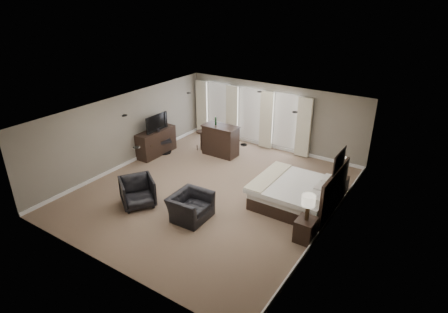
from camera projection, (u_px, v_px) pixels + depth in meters
The scene contains 16 objects.
room at pixel (211, 154), 11.48m from camera, with size 7.60×8.60×2.64m.
window_bay at pixel (249, 116), 15.15m from camera, with size 5.25×0.20×2.30m.
bed at pixel (297, 183), 10.95m from camera, with size 2.27×2.17×1.45m, color silver.
nightstand_near at pixel (305, 230), 9.57m from camera, with size 0.46×0.57×0.62m, color black.
nightstand_far at pixel (340, 185), 11.79m from camera, with size 0.40×0.49×0.53m, color black.
lamp_near at pixel (308, 208), 9.30m from camera, with size 0.34×0.34×0.70m, color beige.
lamp_far at pixel (343, 168), 11.55m from camera, with size 0.32×0.32×0.66m, color beige.
wall_art at pixel (339, 161), 9.96m from camera, with size 0.04×0.96×0.56m, color slate.
dresser at pixel (156, 142), 14.44m from camera, with size 0.55×1.71×0.99m, color black.
tv at pixel (155, 128), 14.21m from camera, with size 1.10×0.63×0.14m, color black.
armchair_near at pixel (190, 203), 10.42m from camera, with size 1.12×0.73×0.98m, color black.
armchair_far at pixel (137, 191), 11.05m from camera, with size 0.93×0.87×0.96m, color black.
bar_counter at pixel (221, 140), 14.35m from camera, with size 1.36×0.71×1.19m, color black.
bar_stool_left at pixel (201, 140), 14.85m from camera, with size 0.38×0.38×0.80m, color black.
bar_stool_right at pixel (230, 149), 14.15m from camera, with size 0.35×0.35×0.74m, color black.
desk_chair at pixel (164, 140), 14.53m from camera, with size 0.55×0.55×1.08m, color black.
Camera 1 is at (6.07, -8.56, 5.99)m, focal length 30.00 mm.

